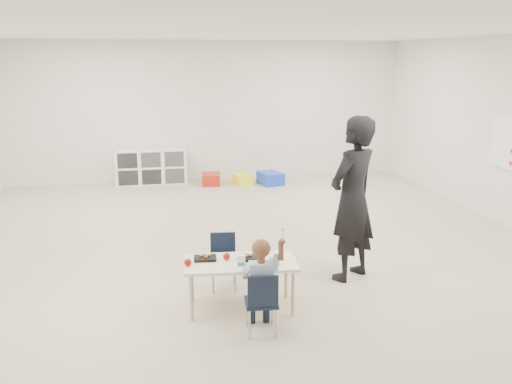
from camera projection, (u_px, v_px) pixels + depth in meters
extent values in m
plane|color=beige|center=(251.00, 253.00, 7.03)|extent=(9.00, 9.00, 0.00)
plane|color=white|center=(250.00, 28.00, 6.35)|extent=(9.00, 9.00, 0.00)
cube|color=white|center=(209.00, 111.00, 10.97)|extent=(8.00, 0.02, 2.80)
cube|color=white|center=(439.00, 305.00, 2.41)|extent=(8.00, 0.02, 2.80)
cube|color=#F7EDC5|center=(241.00, 263.00, 5.37)|extent=(1.15, 0.65, 0.03)
cube|color=black|center=(249.00, 258.00, 5.42)|extent=(0.23, 0.18, 0.03)
cube|color=black|center=(205.00, 258.00, 5.41)|extent=(0.23, 0.18, 0.03)
cube|color=white|center=(241.00, 260.00, 5.25)|extent=(0.08, 0.08, 0.10)
ellipsoid|color=tan|center=(274.00, 260.00, 5.31)|extent=(0.09, 0.09, 0.07)
sphere|color=maroon|center=(227.00, 256.00, 5.40)|extent=(0.07, 0.07, 0.07)
sphere|color=maroon|center=(188.00, 262.00, 5.24)|extent=(0.07, 0.07, 0.07)
cube|color=white|center=(151.00, 167.00, 10.79)|extent=(1.40, 0.40, 0.70)
cube|color=white|center=(505.00, 142.00, 8.06)|extent=(0.02, 0.60, 0.80)
imported|color=black|center=(353.00, 199.00, 6.04)|extent=(0.81, 0.75, 1.87)
cube|color=red|center=(211.00, 179.00, 10.78)|extent=(0.40, 0.49, 0.22)
cube|color=#FFFA1A|center=(242.00, 179.00, 10.83)|extent=(0.40, 0.46, 0.20)
cube|color=blue|center=(270.00, 178.00, 10.80)|extent=(0.50, 0.58, 0.25)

